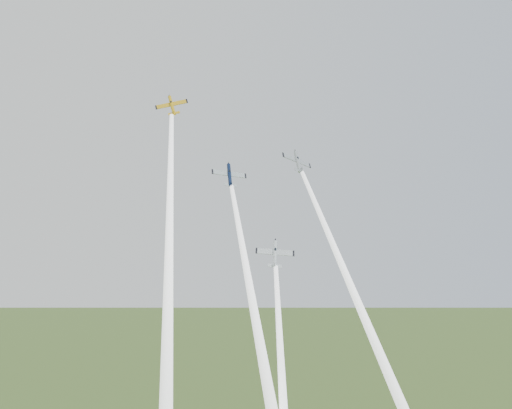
% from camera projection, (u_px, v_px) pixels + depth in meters
% --- Properties ---
extents(plane_yellow, '(8.05, 6.72, 8.44)m').
position_uv_depth(plane_yellow, '(172.00, 105.00, 145.69)').
color(plane_yellow, gold).
extents(smoke_trail_yellow, '(11.49, 43.02, 65.08)m').
position_uv_depth(smoke_trail_yellow, '(169.00, 258.00, 120.72)').
color(smoke_trail_yellow, white).
extents(plane_navy, '(8.96, 5.74, 8.25)m').
position_uv_depth(plane_navy, '(229.00, 175.00, 145.98)').
color(plane_navy, '#0D1A3A').
extents(smoke_trail_navy, '(3.47, 35.96, 53.42)m').
position_uv_depth(smoke_trail_navy, '(254.00, 309.00, 125.94)').
color(smoke_trail_navy, white).
extents(plane_silver_right, '(9.05, 7.82, 9.62)m').
position_uv_depth(plane_silver_right, '(298.00, 162.00, 153.36)').
color(plane_silver_right, '#A1A9AF').
extents(smoke_trail_silver_right, '(12.16, 41.56, 63.03)m').
position_uv_depth(smoke_trail_silver_right, '(361.00, 309.00, 132.38)').
color(smoke_trail_silver_right, white).
extents(plane_silver_low, '(10.05, 7.60, 8.31)m').
position_uv_depth(plane_silver_low, '(275.00, 254.00, 136.61)').
color(plane_silver_low, silver).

